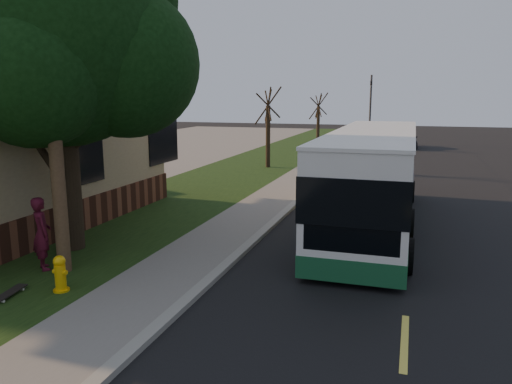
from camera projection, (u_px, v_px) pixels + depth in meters
ground at (180, 311)px, 9.22m from camera, size 120.00×120.00×0.00m
road at (410, 209)px, 17.41m from camera, size 8.00×80.00×0.01m
curb at (298, 200)px, 18.57m from camera, size 0.25×80.00×0.12m
sidewalk at (273, 199)px, 18.87m from camera, size 2.00×80.00×0.08m
grass_verge at (188, 194)px, 19.90m from camera, size 5.00×80.00×0.07m
fire_hydrant at (60, 274)px, 9.91m from camera, size 0.32×0.32×0.74m
utility_pole at (48, 60)px, 10.24m from camera, size 2.86×3.21×9.07m
leafy_tree at (64, 42)px, 11.94m from camera, size 6.30×6.00×7.80m
bare_tree_near at (268, 129)px, 26.69m from camera, size 1.38×1.21×4.31m
bare_tree_far at (318, 121)px, 37.81m from camera, size 1.38×1.21×4.03m
traffic_signal at (370, 104)px, 40.30m from camera, size 0.18×0.22×5.50m
transit_bus at (373, 176)px, 14.84m from camera, size 2.47×10.72×2.90m
skateboarder at (42, 233)px, 11.09m from camera, size 0.72×0.69×1.65m
skateboard_main at (10, 293)px, 9.72m from camera, size 0.35×0.89×0.08m
dumpster at (102, 176)px, 20.66m from camera, size 1.59×1.45×1.13m
distant_car at (406, 139)px, 37.37m from camera, size 1.75×3.99×1.34m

